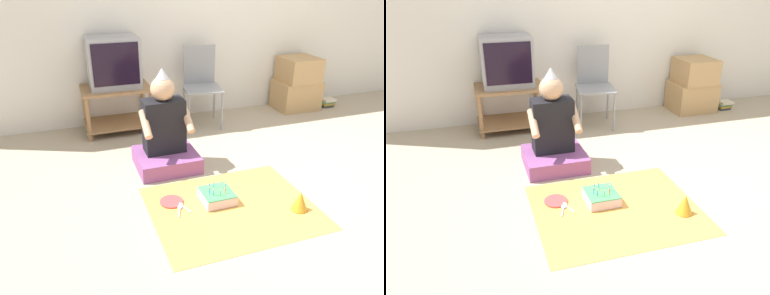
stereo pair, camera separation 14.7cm
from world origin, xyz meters
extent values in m
plane|color=tan|center=(0.00, 0.00, 0.00)|extent=(16.00, 16.00, 0.00)
cube|color=silver|center=(0.00, 1.97, 1.27)|extent=(6.40, 0.06, 2.55)
cube|color=#997047|center=(-1.18, 1.70, 0.48)|extent=(0.72, 0.48, 0.03)
cube|color=#997047|center=(-1.18, 1.70, 0.09)|extent=(0.72, 0.48, 0.02)
cylinder|color=#997047|center=(-1.51, 1.50, 0.25)|extent=(0.04, 0.04, 0.49)
cylinder|color=#997047|center=(-0.85, 1.50, 0.25)|extent=(0.04, 0.04, 0.49)
cylinder|color=#997047|center=(-1.51, 1.91, 0.25)|extent=(0.04, 0.04, 0.49)
cylinder|color=#997047|center=(-0.85, 1.91, 0.25)|extent=(0.04, 0.04, 0.49)
cube|color=#99999E|center=(-1.18, 1.72, 0.75)|extent=(0.52, 0.38, 0.52)
cube|color=black|center=(-1.18, 1.53, 0.77)|extent=(0.46, 0.01, 0.42)
cube|color=gray|center=(-0.25, 1.54, 0.43)|extent=(0.47, 0.48, 0.02)
cube|color=gray|center=(-0.22, 1.74, 0.65)|extent=(0.35, 0.08, 0.43)
cylinder|color=gray|center=(-0.46, 1.39, 0.22)|extent=(0.02, 0.02, 0.43)
cylinder|color=gray|center=(-0.10, 1.33, 0.22)|extent=(0.02, 0.02, 0.43)
cylinder|color=gray|center=(-0.40, 1.76, 0.22)|extent=(0.02, 0.02, 0.43)
cylinder|color=gray|center=(-0.04, 1.70, 0.22)|extent=(0.02, 0.02, 0.43)
cube|color=tan|center=(1.08, 1.69, 0.18)|extent=(0.52, 0.41, 0.36)
cube|color=tan|center=(1.08, 1.69, 0.51)|extent=(0.43, 0.44, 0.29)
cube|color=#333338|center=(1.51, 1.61, 0.01)|extent=(0.15, 0.12, 0.03)
cube|color=#A88933|center=(1.51, 1.61, 0.04)|extent=(0.16, 0.13, 0.03)
cube|color=#60936B|center=(1.52, 1.61, 0.06)|extent=(0.19, 0.11, 0.02)
cube|color=beige|center=(1.52, 1.61, 0.09)|extent=(0.17, 0.14, 0.03)
cube|color=#8C4C8C|center=(-0.92, 0.69, 0.07)|extent=(0.53, 0.49, 0.14)
cube|color=black|center=(-0.92, 0.74, 0.38)|extent=(0.35, 0.21, 0.48)
sphere|color=tan|center=(-0.92, 0.74, 0.71)|extent=(0.21, 0.21, 0.21)
cone|color=silver|center=(-0.92, 0.74, 0.84)|extent=(0.11, 0.11, 0.09)
cylinder|color=tan|center=(-1.10, 0.64, 0.46)|extent=(0.06, 0.25, 0.20)
cylinder|color=tan|center=(-0.73, 0.64, 0.46)|extent=(0.06, 0.25, 0.20)
cube|color=#EFA84C|center=(-0.63, -0.10, 0.00)|extent=(1.21, 0.99, 0.01)
cube|color=silver|center=(-0.71, 0.02, 0.04)|extent=(0.24, 0.24, 0.07)
cube|color=#4CB266|center=(-0.71, 0.02, 0.08)|extent=(0.24, 0.24, 0.01)
cylinder|color=#4C7FE5|center=(-0.64, 0.02, 0.11)|extent=(0.01, 0.01, 0.06)
sphere|color=#FFCC4C|center=(-0.64, 0.02, 0.14)|extent=(0.01, 0.01, 0.01)
cylinder|color=#E58CCC|center=(-0.66, 0.07, 0.11)|extent=(0.01, 0.01, 0.06)
sphere|color=#FFCC4C|center=(-0.66, 0.07, 0.14)|extent=(0.01, 0.01, 0.01)
cylinder|color=#4C7FE5|center=(-0.71, 0.09, 0.11)|extent=(0.01, 0.01, 0.06)
sphere|color=#FFCC4C|center=(-0.71, 0.09, 0.14)|extent=(0.01, 0.01, 0.01)
cylinder|color=#4C7FE5|center=(-0.75, 0.07, 0.11)|extent=(0.01, 0.01, 0.06)
sphere|color=#FFCC4C|center=(-0.75, 0.07, 0.14)|extent=(0.01, 0.01, 0.01)
cylinder|color=#4C7FE5|center=(-0.77, 0.01, 0.11)|extent=(0.01, 0.01, 0.06)
sphere|color=#FFCC4C|center=(-0.77, 0.01, 0.14)|extent=(0.01, 0.01, 0.01)
cylinder|color=#4C7FE5|center=(-0.76, -0.02, 0.11)|extent=(0.01, 0.01, 0.06)
sphere|color=#FFCC4C|center=(-0.76, -0.02, 0.14)|extent=(0.01, 0.01, 0.01)
cylinder|color=#66C666|center=(-0.71, -0.05, 0.11)|extent=(0.01, 0.01, 0.06)
sphere|color=#FFCC4C|center=(-0.71, -0.05, 0.14)|extent=(0.01, 0.01, 0.01)
cylinder|color=#EA4C4C|center=(-0.66, -0.03, 0.11)|extent=(0.01, 0.01, 0.06)
sphere|color=#FFCC4C|center=(-0.66, -0.03, 0.14)|extent=(0.01, 0.01, 0.01)
cone|color=gold|center=(-0.18, -0.29, 0.08)|extent=(0.12, 0.12, 0.15)
cylinder|color=#D84C4C|center=(-1.04, 0.12, 0.01)|extent=(0.18, 0.18, 0.01)
ellipsoid|color=white|center=(-0.99, 0.05, 0.01)|extent=(0.04, 0.05, 0.01)
cube|color=white|center=(-0.96, -0.01, 0.01)|extent=(0.05, 0.10, 0.01)
ellipsoid|color=white|center=(-1.01, 0.02, 0.01)|extent=(0.04, 0.05, 0.01)
cube|color=white|center=(-1.03, -0.04, 0.01)|extent=(0.05, 0.10, 0.01)
camera|label=1|loc=(-1.69, -2.20, 1.60)|focal=35.00mm
camera|label=2|loc=(-1.55, -2.25, 1.60)|focal=35.00mm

